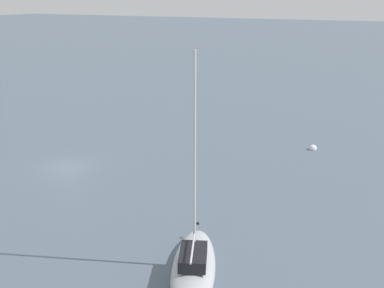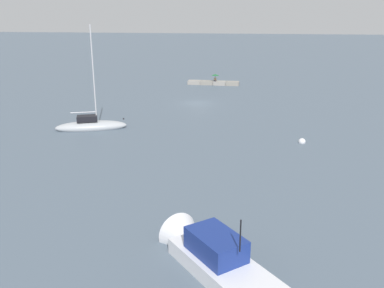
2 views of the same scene
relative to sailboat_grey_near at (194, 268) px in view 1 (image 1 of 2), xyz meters
The scene contains 3 objects.
ground_plane 18.44m from the sailboat_grey_near, 119.60° to the right, with size 500.00×500.00×0.00m, color slate.
sailboat_grey_near is the anchor object (origin of this frame).
mooring_buoy_far 22.48m from the sailboat_grey_near, behind, with size 0.69×0.69×0.69m.
Camera 1 is at (26.99, 24.81, 13.36)m, focal length 42.91 mm.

